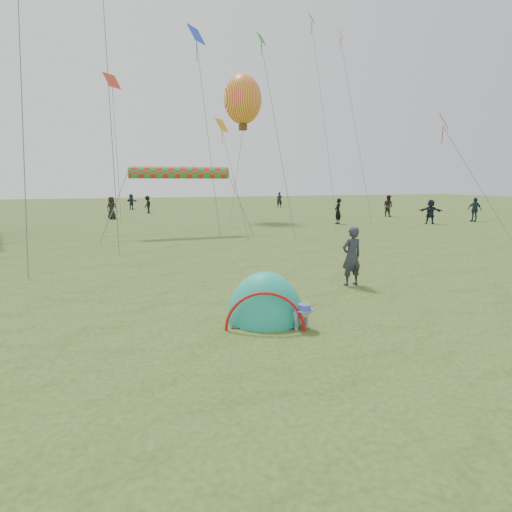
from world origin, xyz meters
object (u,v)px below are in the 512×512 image
object	(u,v)px
standing_adult	(352,256)
balloon_kite	(243,102)
crawling_toddler	(297,314)
popup_tent	(265,320)

from	to	relation	value
standing_adult	balloon_kite	xyz separation A→B (m)	(3.11, 19.99, 7.74)
balloon_kite	crawling_toddler	bearing A→B (deg)	-104.72
crawling_toddler	standing_adult	distance (m)	3.77
crawling_toddler	balloon_kite	size ratio (longest dim) A/B	0.18
crawling_toddler	standing_adult	world-z (taller)	standing_adult
standing_adult	popup_tent	bearing A→B (deg)	27.49
balloon_kite	standing_adult	bearing A→B (deg)	-98.85
popup_tent	standing_adult	bearing A→B (deg)	51.44
crawling_toddler	popup_tent	world-z (taller)	popup_tent
crawling_toddler	balloon_kite	bearing A→B (deg)	57.98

